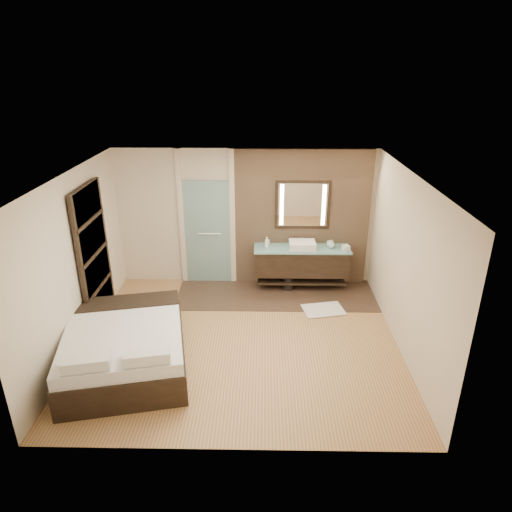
{
  "coord_description": "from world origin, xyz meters",
  "views": [
    {
      "loc": [
        0.36,
        -6.25,
        4.15
      ],
      "look_at": [
        0.24,
        0.6,
        1.24
      ],
      "focal_mm": 32.0,
      "sensor_mm": 36.0,
      "label": 1
    }
  ],
  "objects_px": {
    "waste_bin": "(288,283)",
    "mirror_unit": "(303,205)",
    "bed": "(125,347)",
    "vanity": "(301,261)"
  },
  "relations": [
    {
      "from": "vanity",
      "to": "mirror_unit",
      "type": "relative_size",
      "value": 1.75
    },
    {
      "from": "mirror_unit",
      "to": "bed",
      "type": "height_order",
      "value": "mirror_unit"
    },
    {
      "from": "vanity",
      "to": "waste_bin",
      "type": "relative_size",
      "value": 6.68
    },
    {
      "from": "bed",
      "to": "mirror_unit",
      "type": "bearing_deg",
      "value": 33.96
    },
    {
      "from": "vanity",
      "to": "mirror_unit",
      "type": "xyz_separation_m",
      "value": [
        0.0,
        0.24,
        1.07
      ]
    },
    {
      "from": "waste_bin",
      "to": "mirror_unit",
      "type": "bearing_deg",
      "value": 50.56
    },
    {
      "from": "waste_bin",
      "to": "vanity",
      "type": "bearing_deg",
      "value": 15.1
    },
    {
      "from": "mirror_unit",
      "to": "waste_bin",
      "type": "bearing_deg",
      "value": -129.44
    },
    {
      "from": "mirror_unit",
      "to": "bed",
      "type": "relative_size",
      "value": 0.44
    },
    {
      "from": "vanity",
      "to": "bed",
      "type": "bearing_deg",
      "value": -136.45
    }
  ]
}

